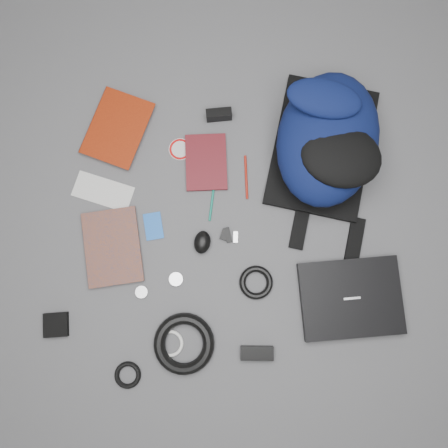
{
  "coord_description": "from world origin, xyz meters",
  "views": [
    {
      "loc": [
        -0.01,
        -0.2,
        1.56
      ],
      "look_at": [
        0.0,
        0.0,
        0.02
      ],
      "focal_mm": 35.0,
      "sensor_mm": 36.0,
      "label": 1
    }
  ],
  "objects_px": {
    "backpack": "(328,139)",
    "power_brick": "(257,353)",
    "pouch": "(56,325)",
    "compact_camera": "(219,115)",
    "laptop": "(351,298)",
    "mouse": "(202,242)",
    "comic_book": "(85,251)",
    "dvd_case": "(206,162)",
    "textbook_red": "(92,119)"
  },
  "relations": [
    {
      "from": "textbook_red",
      "to": "power_brick",
      "type": "bearing_deg",
      "value": -34.08
    },
    {
      "from": "laptop",
      "to": "mouse",
      "type": "xyz_separation_m",
      "value": [
        -0.51,
        0.22,
        0.0
      ]
    },
    {
      "from": "textbook_red",
      "to": "compact_camera",
      "type": "bearing_deg",
      "value": 21.98
    },
    {
      "from": "power_brick",
      "to": "textbook_red",
      "type": "bearing_deg",
      "value": 126.21
    },
    {
      "from": "comic_book",
      "to": "mouse",
      "type": "xyz_separation_m",
      "value": [
        0.42,
        0.01,
        0.01
      ]
    },
    {
      "from": "dvd_case",
      "to": "compact_camera",
      "type": "relative_size",
      "value": 2.23
    },
    {
      "from": "dvd_case",
      "to": "compact_camera",
      "type": "xyz_separation_m",
      "value": [
        0.05,
        0.17,
        0.02
      ]
    },
    {
      "from": "backpack",
      "to": "textbook_red",
      "type": "xyz_separation_m",
      "value": [
        -0.84,
        0.14,
        -0.1
      ]
    },
    {
      "from": "pouch",
      "to": "comic_book",
      "type": "bearing_deg",
      "value": 68.18
    },
    {
      "from": "pouch",
      "to": "power_brick",
      "type": "bearing_deg",
      "value": -10.17
    },
    {
      "from": "laptop",
      "to": "pouch",
      "type": "relative_size",
      "value": 4.17
    },
    {
      "from": "dvd_case",
      "to": "pouch",
      "type": "distance_m",
      "value": 0.78
    },
    {
      "from": "mouse",
      "to": "laptop",
      "type": "bearing_deg",
      "value": -11.96
    },
    {
      "from": "dvd_case",
      "to": "power_brick",
      "type": "distance_m",
      "value": 0.7
    },
    {
      "from": "laptop",
      "to": "mouse",
      "type": "relative_size",
      "value": 4.23
    },
    {
      "from": "backpack",
      "to": "dvd_case",
      "type": "bearing_deg",
      "value": -160.6
    },
    {
      "from": "textbook_red",
      "to": "pouch",
      "type": "relative_size",
      "value": 3.22
    },
    {
      "from": "laptop",
      "to": "textbook_red",
      "type": "distance_m",
      "value": 1.13
    },
    {
      "from": "dvd_case",
      "to": "laptop",
      "type": "bearing_deg",
      "value": -46.18
    },
    {
      "from": "mouse",
      "to": "comic_book",
      "type": "bearing_deg",
      "value": -167.07
    },
    {
      "from": "laptop",
      "to": "comic_book",
      "type": "relative_size",
      "value": 1.29
    },
    {
      "from": "textbook_red",
      "to": "dvd_case",
      "type": "distance_m",
      "value": 0.45
    },
    {
      "from": "laptop",
      "to": "compact_camera",
      "type": "relative_size",
      "value": 3.71
    },
    {
      "from": "mouse",
      "to": "power_brick",
      "type": "bearing_deg",
      "value": -54.87
    },
    {
      "from": "backpack",
      "to": "laptop",
      "type": "relative_size",
      "value": 1.55
    },
    {
      "from": "backpack",
      "to": "mouse",
      "type": "distance_m",
      "value": 0.56
    },
    {
      "from": "mouse",
      "to": "backpack",
      "type": "bearing_deg",
      "value": 47.39
    },
    {
      "from": "compact_camera",
      "to": "mouse",
      "type": "distance_m",
      "value": 0.47
    },
    {
      "from": "backpack",
      "to": "laptop",
      "type": "xyz_separation_m",
      "value": [
        0.06,
        -0.55,
        -0.09
      ]
    },
    {
      "from": "backpack",
      "to": "laptop",
      "type": "height_order",
      "value": "backpack"
    },
    {
      "from": "laptop",
      "to": "dvd_case",
      "type": "distance_m",
      "value": 0.7
    },
    {
      "from": "laptop",
      "to": "textbook_red",
      "type": "bearing_deg",
      "value": 140.17
    },
    {
      "from": "compact_camera",
      "to": "mouse",
      "type": "height_order",
      "value": "compact_camera"
    },
    {
      "from": "mouse",
      "to": "compact_camera",
      "type": "bearing_deg",
      "value": 91.57
    },
    {
      "from": "comic_book",
      "to": "dvd_case",
      "type": "height_order",
      "value": "comic_book"
    },
    {
      "from": "laptop",
      "to": "dvd_case",
      "type": "bearing_deg",
      "value": 131.21
    },
    {
      "from": "power_brick",
      "to": "backpack",
      "type": "bearing_deg",
      "value": 72.22
    },
    {
      "from": "dvd_case",
      "to": "pouch",
      "type": "bearing_deg",
      "value": -133.95
    },
    {
      "from": "backpack",
      "to": "power_brick",
      "type": "distance_m",
      "value": 0.77
    },
    {
      "from": "backpack",
      "to": "laptop",
      "type": "bearing_deg",
      "value": -68.83
    },
    {
      "from": "dvd_case",
      "to": "power_brick",
      "type": "relative_size",
      "value": 1.85
    },
    {
      "from": "backpack",
      "to": "mouse",
      "type": "relative_size",
      "value": 6.54
    },
    {
      "from": "backpack",
      "to": "mouse",
      "type": "xyz_separation_m",
      "value": [
        -0.45,
        -0.33,
        -0.09
      ]
    },
    {
      "from": "backpack",
      "to": "comic_book",
      "type": "relative_size",
      "value": 1.99
    },
    {
      "from": "backpack",
      "to": "dvd_case",
      "type": "height_order",
      "value": "backpack"
    },
    {
      "from": "backpack",
      "to": "compact_camera",
      "type": "relative_size",
      "value": 5.74
    },
    {
      "from": "laptop",
      "to": "power_brick",
      "type": "bearing_deg",
      "value": -155.14
    },
    {
      "from": "backpack",
      "to": "compact_camera",
      "type": "height_order",
      "value": "backpack"
    },
    {
      "from": "backpack",
      "to": "pouch",
      "type": "bearing_deg",
      "value": -133.78
    },
    {
      "from": "laptop",
      "to": "compact_camera",
      "type": "bearing_deg",
      "value": 119.96
    }
  ]
}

